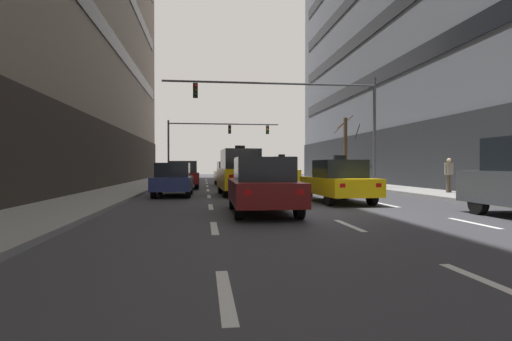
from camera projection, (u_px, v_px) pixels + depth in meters
ground_plane at (316, 212)px, 13.02m from camera, size 120.00×120.00×0.00m
sidewalk_left at (46, 213)px, 12.03m from camera, size 3.03×80.00×0.14m
lane_stripe_l1_s2 at (225, 293)px, 4.68m from camera, size 0.16×2.00×0.01m
lane_stripe_l1_s3 at (214, 228)px, 9.64m from camera, size 0.16×2.00×0.01m
lane_stripe_l1_s4 at (211, 207)px, 14.61m from camera, size 0.16×2.00×0.01m
lane_stripe_l1_s5 at (209, 196)px, 19.57m from camera, size 0.16×2.00×0.01m
lane_stripe_l1_s6 at (208, 190)px, 24.53m from camera, size 0.16×2.00×0.01m
lane_stripe_l1_s7 at (207, 186)px, 29.49m from camera, size 0.16×2.00×0.01m
lane_stripe_l1_s8 at (207, 183)px, 34.45m from camera, size 0.16×2.00×0.01m
lane_stripe_l1_s9 at (206, 181)px, 39.41m from camera, size 0.16×2.00×0.01m
lane_stripe_l1_s10 at (206, 179)px, 44.37m from camera, size 0.16×2.00×0.01m
lane_stripe_l2_s2 at (491, 283)px, 5.08m from camera, size 0.16×2.00×0.01m
lane_stripe_l2_s3 at (349, 225)px, 10.05m from camera, size 0.16×2.00×0.01m
lane_stripe_l2_s4 at (301, 206)px, 15.01m from camera, size 0.16×2.00×0.01m
lane_stripe_l2_s5 at (277, 196)px, 19.97m from camera, size 0.16×2.00×0.01m
lane_stripe_l2_s6 at (262, 190)px, 24.93m from camera, size 0.16×2.00×0.01m
lane_stripe_l2_s7 at (253, 186)px, 29.89m from camera, size 0.16×2.00×0.01m
lane_stripe_l2_s8 at (246, 183)px, 34.85m from camera, size 0.16×2.00×0.01m
lane_stripe_l2_s9 at (240, 181)px, 39.81m from camera, size 0.16×2.00×0.01m
lane_stripe_l2_s10 at (236, 179)px, 44.77m from camera, size 0.16×2.00×0.01m
lane_stripe_l3_s3 at (474, 223)px, 10.45m from camera, size 0.16×2.00×0.01m
lane_stripe_l3_s4 at (387, 205)px, 15.41m from camera, size 0.16×2.00×0.01m
lane_stripe_l3_s5 at (342, 195)px, 20.37m from camera, size 0.16×2.00×0.01m
lane_stripe_l3_s6 at (315, 189)px, 25.33m from camera, size 0.16×2.00×0.01m
lane_stripe_l3_s7 at (297, 186)px, 30.29m from camera, size 0.16×2.00×0.01m
lane_stripe_l3_s8 at (284, 183)px, 35.25m from camera, size 0.16×2.00×0.01m
lane_stripe_l3_s9 at (274, 181)px, 40.21m from camera, size 0.16×2.00×0.01m
lane_stripe_l3_s10 at (266, 179)px, 45.17m from camera, size 0.16×2.00×0.01m
taxi_driving_0 at (240, 172)px, 20.49m from camera, size 2.14×4.71×2.43m
taxi_driving_1 at (230, 174)px, 30.30m from camera, size 2.17×4.73×1.93m
taxi_driving_2 at (282, 172)px, 28.23m from camera, size 1.80×4.23×2.21m
taxi_driving_3 at (338, 182)px, 16.34m from camera, size 2.03×4.51×1.85m
car_driving_4 at (173, 180)px, 19.84m from camera, size 1.81×4.23×1.58m
car_driving_5 at (263, 186)px, 12.50m from camera, size 1.93×4.52×1.69m
car_driving_6 at (183, 175)px, 26.56m from camera, size 2.10×4.71×1.74m
traffic_signal_0 at (309, 107)px, 24.93m from camera, size 12.81×0.35×6.67m
traffic_signal_1 at (210, 135)px, 40.84m from camera, size 10.85×0.35×5.72m
street_tree_1 at (345, 149)px, 33.12m from camera, size 1.98×1.97×5.36m
pedestrian_0 at (449, 173)px, 20.36m from camera, size 0.52×0.26×1.68m
pedestrian_1 at (368, 171)px, 29.59m from camera, size 0.27×0.52×1.61m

